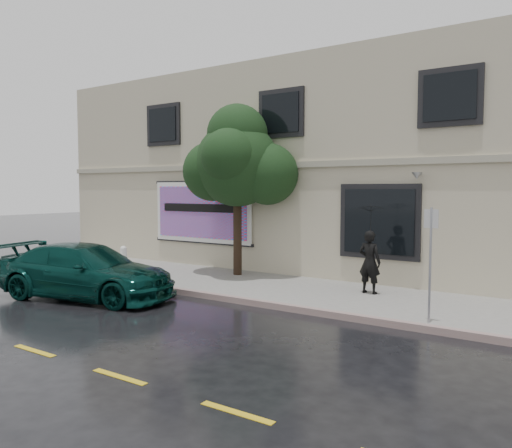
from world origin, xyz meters
The scene contains 12 objects.
ground centered at (0.00, 0.00, 0.00)m, with size 90.00×90.00×0.00m, color black.
sidewalk centered at (0.00, 3.25, 0.07)m, with size 20.00×3.50×0.15m, color #999791.
curb centered at (0.00, 1.50, 0.07)m, with size 20.00×0.18×0.16m, color gray.
road_marking centered at (0.00, -3.50, 0.01)m, with size 19.00×0.12×0.01m, color gold.
building centered at (0.00, 9.00, 3.50)m, with size 20.00×8.12×7.00m.
billboard centered at (-3.20, 4.92, 2.05)m, with size 4.30×0.16×2.20m.
car centered at (-2.83, -0.21, 0.71)m, with size 2.15×4.87×1.42m, color #08332E.
pedestrian centered at (3.38, 3.78, 0.97)m, with size 0.60×0.39×1.64m, color black.
umbrella centered at (3.38, 3.78, 2.11)m, with size 0.87×0.87×0.64m, color black.
street_tree centered at (-1.13, 4.20, 3.60)m, with size 2.64×2.64×4.79m.
fire_hydrant centered at (-5.04, 3.00, 0.53)m, with size 0.32×0.30×0.78m.
sign_pole centered at (5.44, 1.70, 1.57)m, with size 0.29×0.05×2.34m.
Camera 1 is at (8.02, -8.50, 2.85)m, focal length 35.00 mm.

